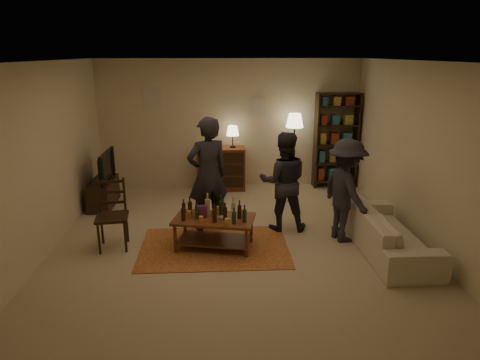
{
  "coord_description": "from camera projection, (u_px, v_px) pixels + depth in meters",
  "views": [
    {
      "loc": [
        -0.28,
        -6.03,
        2.82
      ],
      "look_at": [
        0.06,
        0.1,
        0.98
      ],
      "focal_mm": 32.0,
      "sensor_mm": 36.0,
      "label": 1
    }
  ],
  "objects": [
    {
      "name": "floor",
      "position": [
        237.0,
        242.0,
        6.59
      ],
      "size": [
        6.0,
        6.0,
        0.0
      ],
      "primitive_type": "plane",
      "color": "#C6B793",
      "rests_on": "ground"
    },
    {
      "name": "room_shell",
      "position": [
        198.0,
        102.0,
        8.89
      ],
      "size": [
        6.0,
        6.0,
        6.0
      ],
      "color": "beige",
      "rests_on": "ground"
    },
    {
      "name": "rug",
      "position": [
        214.0,
        247.0,
        6.42
      ],
      "size": [
        2.2,
        1.5,
        0.01
      ],
      "primitive_type": "cube",
      "color": "maroon",
      "rests_on": "ground"
    },
    {
      "name": "coffee_table",
      "position": [
        214.0,
        221.0,
        6.3
      ],
      "size": [
        1.27,
        0.86,
        0.82
      ],
      "rotation": [
        0.0,
        0.0,
        -0.21
      ],
      "color": "brown",
      "rests_on": "ground"
    },
    {
      "name": "dining_chair",
      "position": [
        112.0,
        211.0,
        6.32
      ],
      "size": [
        0.51,
        0.51,
        1.06
      ],
      "rotation": [
        0.0,
        0.0,
        0.13
      ],
      "color": "black",
      "rests_on": "ground"
    },
    {
      "name": "tv_stand",
      "position": [
        103.0,
        186.0,
        8.07
      ],
      "size": [
        0.4,
        1.0,
        1.06
      ],
      "color": "black",
      "rests_on": "ground"
    },
    {
      "name": "dresser",
      "position": [
        221.0,
        167.0,
        9.04
      ],
      "size": [
        1.0,
        0.5,
        1.36
      ],
      "color": "brown",
      "rests_on": "ground"
    },
    {
      "name": "bookshelf",
      "position": [
        336.0,
        140.0,
        9.07
      ],
      "size": [
        0.9,
        0.34,
        2.02
      ],
      "color": "black",
      "rests_on": "ground"
    },
    {
      "name": "floor_lamp",
      "position": [
        295.0,
        126.0,
        8.8
      ],
      "size": [
        0.36,
        0.36,
        1.61
      ],
      "color": "black",
      "rests_on": "ground"
    },
    {
      "name": "sofa",
      "position": [
        388.0,
        232.0,
        6.24
      ],
      "size": [
        0.81,
        2.08,
        0.61
      ],
      "primitive_type": "imported",
      "rotation": [
        0.0,
        0.0,
        1.57
      ],
      "color": "beige",
      "rests_on": "ground"
    },
    {
      "name": "person_left",
      "position": [
        208.0,
        175.0,
        6.81
      ],
      "size": [
        0.8,
        0.68,
        1.87
      ],
      "primitive_type": "imported",
      "rotation": [
        0.0,
        0.0,
        3.54
      ],
      "color": "#222128",
      "rests_on": "ground"
    },
    {
      "name": "person_right",
      "position": [
        283.0,
        182.0,
        6.89
      ],
      "size": [
        0.83,
        0.67,
        1.62
      ],
      "primitive_type": "imported",
      "rotation": [
        0.0,
        0.0,
        3.07
      ],
      "color": "#28272F",
      "rests_on": "ground"
    },
    {
      "name": "person_by_sofa",
      "position": [
        346.0,
        191.0,
        6.49
      ],
      "size": [
        0.86,
        1.16,
        1.6
      ],
      "primitive_type": "imported",
      "rotation": [
        0.0,
        0.0,
        1.86
      ],
      "color": "#28272F",
      "rests_on": "ground"
    }
  ]
}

